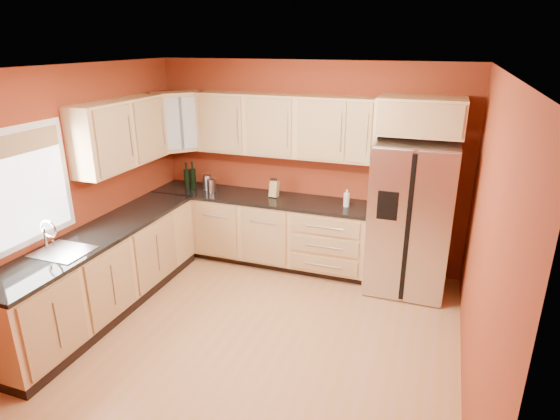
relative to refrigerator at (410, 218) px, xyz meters
name	(u,v)px	position (x,y,z in m)	size (l,w,h in m)	color
floor	(249,339)	(-1.35, -1.62, -0.89)	(4.00, 4.00, 0.00)	#AC7742
ceiling	(242,69)	(-1.35, -1.62, 1.71)	(4.00, 4.00, 0.00)	silver
wall_back	(308,166)	(-1.35, 0.38, 0.41)	(4.00, 0.04, 2.60)	maroon
wall_front	(95,347)	(-1.35, -3.62, 0.41)	(4.00, 0.04, 2.60)	maroon
wall_left	(69,195)	(-3.35, -1.62, 0.41)	(0.04, 4.00, 2.60)	maroon
wall_right	(484,250)	(0.65, -1.62, 0.41)	(0.04, 4.00, 2.60)	maroon
base_cabinets_back	(260,230)	(-1.90, 0.07, -0.45)	(2.90, 0.60, 0.88)	tan
base_cabinets_left	(104,273)	(-3.05, -1.62, -0.45)	(0.60, 2.80, 0.88)	tan
countertop_back	(260,198)	(-1.90, 0.06, 0.01)	(2.90, 0.62, 0.04)	black
countertop_left	(99,235)	(-3.04, -1.62, 0.01)	(0.62, 2.80, 0.04)	black
upper_cabinets_back	(285,126)	(-1.60, 0.21, 0.94)	(2.30, 0.33, 0.75)	tan
upper_cabinets_left	(121,134)	(-3.19, -0.90, 0.94)	(0.33, 1.35, 0.75)	tan
corner_upper_cabinet	(178,121)	(-3.02, 0.04, 0.94)	(0.62, 0.33, 0.75)	tan
over_fridge_cabinet	(421,116)	(0.00, 0.07, 1.16)	(0.92, 0.60, 0.40)	tan
refrigerator	(410,218)	(0.00, 0.00, 0.00)	(0.90, 0.75, 1.78)	#A7A7AB
window	(27,186)	(-3.33, -2.12, 0.66)	(0.03, 0.90, 1.00)	white
sink_faucet	(60,238)	(-3.04, -2.12, 0.18)	(0.50, 0.42, 0.30)	silver
canister_left	(208,182)	(-2.66, 0.11, 0.13)	(0.12, 0.12, 0.20)	#A7A7AB
canister_right	(212,186)	(-2.56, 0.01, 0.12)	(0.11, 0.11, 0.18)	#A7A7AB
wine_bottle_a	(193,175)	(-2.88, 0.11, 0.21)	(0.08, 0.08, 0.36)	black
wine_bottle_b	(187,175)	(-2.96, 0.07, 0.21)	(0.08, 0.08, 0.36)	black
knife_block	(274,189)	(-1.72, 0.12, 0.13)	(0.10, 0.09, 0.21)	tan
soap_dispenser	(347,198)	(-0.76, 0.06, 0.14)	(0.07, 0.07, 0.21)	silver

